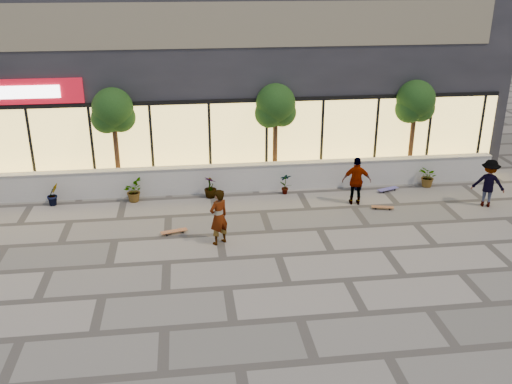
{
  "coord_description": "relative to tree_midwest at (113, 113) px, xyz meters",
  "views": [
    {
      "loc": [
        -0.93,
        -13.13,
        7.99
      ],
      "look_at": [
        1.22,
        3.52,
        1.3
      ],
      "focal_mm": 40.0,
      "sensor_mm": 36.0,
      "label": 1
    }
  ],
  "objects": [
    {
      "name": "skater_center",
      "position": [
        3.46,
        -5.04,
        -2.1
      ],
      "size": [
        0.78,
        0.71,
        1.78
      ],
      "primitive_type": "imported",
      "rotation": [
        0.0,
        0.0,
        3.73
      ],
      "color": "white",
      "rests_on": "ground"
    },
    {
      "name": "ground",
      "position": [
        3.5,
        -7.7,
        -2.99
      ],
      "size": [
        80.0,
        80.0,
        0.0
      ],
      "primitive_type": "plane",
      "color": "gray",
      "rests_on": "ground"
    },
    {
      "name": "shrub_e",
      "position": [
        6.2,
        -1.25,
        -2.58
      ],
      "size": [
        0.46,
        0.35,
        0.81
      ],
      "primitive_type": "imported",
      "rotation": [
        0.0,
        0.0,
        3.28
      ],
      "color": "#183812",
      "rests_on": "ground"
    },
    {
      "name": "tree_midwest",
      "position": [
        0.0,
        0.0,
        0.0
      ],
      "size": [
        1.6,
        1.5,
        3.92
      ],
      "color": "#4B2A1A",
      "rests_on": "ground"
    },
    {
      "name": "skater_right_near",
      "position": [
        8.53,
        -2.53,
        -2.11
      ],
      "size": [
        1.09,
        0.61,
        1.74
      ],
      "primitive_type": "imported",
      "rotation": [
        0.0,
        0.0,
        2.95
      ],
      "color": "silver",
      "rests_on": "ground"
    },
    {
      "name": "tree_east",
      "position": [
        11.5,
        0.0,
        0.0
      ],
      "size": [
        1.6,
        1.5,
        3.92
      ],
      "color": "#4B2A1A",
      "rests_on": "ground"
    },
    {
      "name": "retail_building",
      "position": [
        3.5,
        4.79,
        1.26
      ],
      "size": [
        24.0,
        9.17,
        8.5
      ],
      "color": "#242429",
      "rests_on": "ground"
    },
    {
      "name": "skateboard_right_near",
      "position": [
        9.35,
        -3.13,
        -2.91
      ],
      "size": [
        0.8,
        0.38,
        0.09
      ],
      "rotation": [
        0.0,
        0.0,
        -0.25
      ],
      "color": "brown",
      "rests_on": "ground"
    },
    {
      "name": "skateboard_center",
      "position": [
        2.07,
        -4.18,
        -2.9
      ],
      "size": [
        0.88,
        0.44,
        0.1
      ],
      "rotation": [
        0.0,
        0.0,
        0.27
      ],
      "color": "#9C5933",
      "rests_on": "ground"
    },
    {
      "name": "skater_right_far",
      "position": [
        13.09,
        -3.29,
        -2.13
      ],
      "size": [
        1.28,
        1.08,
        1.72
      ],
      "primitive_type": "imported",
      "rotation": [
        0.0,
        0.0,
        2.66
      ],
      "color": "maroon",
      "rests_on": "ground"
    },
    {
      "name": "shrub_d",
      "position": [
        3.4,
        -1.25,
        -2.58
      ],
      "size": [
        0.64,
        0.64,
        0.81
      ],
      "primitive_type": "imported",
      "rotation": [
        0.0,
        0.0,
        2.46
      ],
      "color": "#183812",
      "rests_on": "ground"
    },
    {
      "name": "skateboard_right_far",
      "position": [
        10.12,
        -1.5,
        -2.9
      ],
      "size": [
        0.9,
        0.51,
        0.11
      ],
      "rotation": [
        0.0,
        0.0,
        0.35
      ],
      "color": "#585296",
      "rests_on": "ground"
    },
    {
      "name": "shrub_c",
      "position": [
        0.6,
        -1.25,
        -2.58
      ],
      "size": [
        0.68,
        0.77,
        0.81
      ],
      "primitive_type": "imported",
      "rotation": [
        0.0,
        0.0,
        1.64
      ],
      "color": "#183812",
      "rests_on": "ground"
    },
    {
      "name": "tree_mideast",
      "position": [
        6.0,
        0.0,
        0.0
      ],
      "size": [
        1.6,
        1.5,
        3.92
      ],
      "color": "#4B2A1A",
      "rests_on": "ground"
    },
    {
      "name": "shrub_f",
      "position": [
        9.0,
        -1.25,
        -2.58
      ],
      "size": [
        0.55,
        0.57,
        0.81
      ],
      "primitive_type": "imported",
      "rotation": [
        0.0,
        0.0,
        4.1
      ],
      "color": "#183812",
      "rests_on": "ground"
    },
    {
      "name": "shrub_b",
      "position": [
        -2.2,
        -1.25,
        -2.58
      ],
      "size": [
        0.57,
        0.57,
        0.81
      ],
      "primitive_type": "imported",
      "rotation": [
        0.0,
        0.0,
        0.82
      ],
      "color": "#183812",
      "rests_on": "ground"
    },
    {
      "name": "planter_wall",
      "position": [
        3.5,
        -0.7,
        -2.46
      ],
      "size": [
        22.0,
        0.42,
        1.04
      ],
      "color": "silver",
      "rests_on": "ground"
    },
    {
      "name": "shrub_g",
      "position": [
        11.8,
        -1.25,
        -2.58
      ],
      "size": [
        0.77,
        0.84,
        0.81
      ],
      "primitive_type": "imported",
      "rotation": [
        0.0,
        0.0,
        4.92
      ],
      "color": "#183812",
      "rests_on": "ground"
    }
  ]
}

